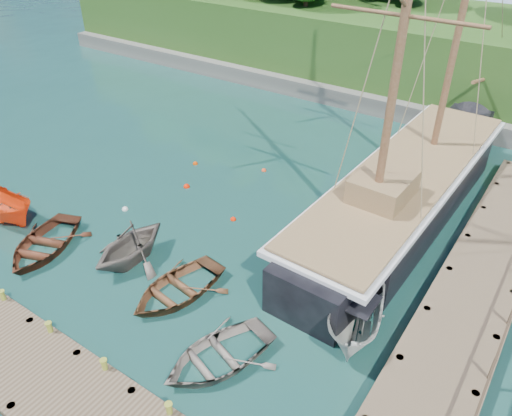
# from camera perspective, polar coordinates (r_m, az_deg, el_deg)

# --- Properties ---
(ground) EXTENTS (160.00, 160.00, 0.00)m
(ground) POSITION_cam_1_polar(r_m,az_deg,el_deg) (22.55, -10.22, -7.92)
(ground) COLOR #173E36
(ground) RESTS_ON ground
(dock_near) EXTENTS (20.00, 3.20, 1.10)m
(dock_near) POSITION_cam_1_polar(r_m,az_deg,el_deg) (18.51, -20.18, -19.97)
(dock_near) COLOR #4D3C2C
(dock_near) RESTS_ON ground
(dock_east) EXTENTS (3.20, 24.00, 1.10)m
(dock_east) POSITION_cam_1_polar(r_m,az_deg,el_deg) (23.36, 24.17, -7.78)
(dock_east) COLOR #4D3C2C
(dock_east) RESTS_ON ground
(bollard_0) EXTENTS (0.26, 0.26, 0.45)m
(bollard_0) POSITION_cam_1_polar(r_m,az_deg,el_deg) (23.14, -26.49, -10.39)
(bollard_0) COLOR olive
(bollard_0) RESTS_ON ground
(bollard_1) EXTENTS (0.26, 0.26, 0.45)m
(bollard_1) POSITION_cam_1_polar(r_m,az_deg,el_deg) (21.08, -22.06, -14.03)
(bollard_1) COLOR olive
(bollard_1) RESTS_ON ground
(bollard_2) EXTENTS (0.26, 0.26, 0.45)m
(bollard_2) POSITION_cam_1_polar(r_m,az_deg,el_deg) (19.26, -16.54, -18.30)
(bollard_2) COLOR olive
(bollard_2) RESTS_ON ground
(rowboat_0) EXTENTS (4.75, 5.52, 0.96)m
(rowboat_0) POSITION_cam_1_polar(r_m,az_deg,el_deg) (25.82, -22.96, -4.38)
(rowboat_0) COLOR #4F2717
(rowboat_0) RESTS_ON ground
(rowboat_1) EXTENTS (3.54, 4.07, 2.11)m
(rowboat_1) POSITION_cam_1_polar(r_m,az_deg,el_deg) (23.86, -13.94, -5.80)
(rowboat_1) COLOR #5E554E
(rowboat_1) RESTS_ON ground
(rowboat_2) EXTENTS (3.81, 4.89, 0.93)m
(rowboat_2) POSITION_cam_1_polar(r_m,az_deg,el_deg) (21.73, -8.94, -9.68)
(rowboat_2) COLOR brown
(rowboat_2) RESTS_ON ground
(rowboat_3) EXTENTS (4.41, 5.20, 0.92)m
(rowboat_3) POSITION_cam_1_polar(r_m,az_deg,el_deg) (19.09, -4.33, -17.09)
(rowboat_3) COLOR slate
(rowboat_3) RESTS_ON ground
(motorboat_orange) EXTENTS (4.65, 1.80, 1.79)m
(motorboat_orange) POSITION_cam_1_polar(r_m,az_deg,el_deg) (28.87, -26.63, -1.16)
(motorboat_orange) COLOR #EB400F
(motorboat_orange) RESTS_ON ground
(cabin_boat_white) EXTENTS (3.39, 5.59, 2.02)m
(cabin_boat_white) POSITION_cam_1_polar(r_m,az_deg,el_deg) (20.48, 11.24, -13.33)
(cabin_boat_white) COLOR beige
(cabin_boat_white) RESTS_ON ground
(schooner) EXTENTS (5.37, 26.57, 19.30)m
(schooner) POSITION_cam_1_polar(r_m,az_deg,el_deg) (26.87, 16.42, 1.43)
(schooner) COLOR black
(schooner) RESTS_ON ground
(mooring_buoy_0) EXTENTS (0.33, 0.33, 0.33)m
(mooring_buoy_0) POSITION_cam_1_polar(r_m,az_deg,el_deg) (27.46, -14.73, -0.19)
(mooring_buoy_0) COLOR silver
(mooring_buoy_0) RESTS_ON ground
(mooring_buoy_1) EXTENTS (0.36, 0.36, 0.36)m
(mooring_buoy_1) POSITION_cam_1_polar(r_m,az_deg,el_deg) (28.81, -7.93, 2.39)
(mooring_buoy_1) COLOR #ED1D00
(mooring_buoy_1) RESTS_ON ground
(mooring_buoy_2) EXTENTS (0.30, 0.30, 0.30)m
(mooring_buoy_2) POSITION_cam_1_polar(r_m,az_deg,el_deg) (25.80, -2.62, -1.35)
(mooring_buoy_2) COLOR #F01F00
(mooring_buoy_2) RESTS_ON ground
(mooring_buoy_3) EXTENTS (0.28, 0.28, 0.28)m
(mooring_buoy_3) POSITION_cam_1_polar(r_m,az_deg,el_deg) (24.72, 6.28, -3.31)
(mooring_buoy_3) COLOR silver
(mooring_buoy_3) RESTS_ON ground
(mooring_buoy_4) EXTENTS (0.30, 0.30, 0.30)m
(mooring_buoy_4) POSITION_cam_1_polar(r_m,az_deg,el_deg) (31.15, -6.95, 5.00)
(mooring_buoy_4) COLOR #E03D00
(mooring_buoy_4) RESTS_ON ground
(mooring_buoy_5) EXTENTS (0.29, 0.29, 0.29)m
(mooring_buoy_5) POSITION_cam_1_polar(r_m,az_deg,el_deg) (30.18, 0.91, 4.27)
(mooring_buoy_5) COLOR #F9461C
(mooring_buoy_5) RESTS_ON ground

